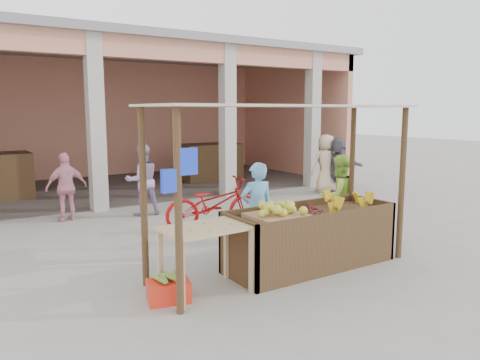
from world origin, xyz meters
TOP-DOWN VIEW (x-y plane):
  - ground at (0.00, 0.00)m, footprint 60.00×60.00m
  - market_building at (0.05, 8.93)m, footprint 14.40×6.40m
  - fruit_stall at (0.50, 0.00)m, footprint 2.60×0.95m
  - stall_awning at (-0.01, 0.06)m, footprint 4.09×1.35m
  - banana_heap at (1.20, -0.00)m, footprint 1.17×0.64m
  - melon_tray at (-0.10, 0.05)m, footprint 0.77×0.67m
  - berry_heap at (0.45, -0.05)m, footprint 0.49×0.40m
  - side_table at (-1.30, -0.08)m, footprint 1.11×0.77m
  - papaya_pile at (-1.30, -0.08)m, footprint 0.75×0.43m
  - red_crate at (-1.82, -0.06)m, footprint 0.57×0.47m
  - plantain_bundle at (-1.82, -0.06)m, footprint 0.41×0.29m
  - produce_sacks at (2.91, 5.46)m, footprint 0.75×0.47m
  - vendor_blue at (0.10, 0.83)m, footprint 0.66×0.52m
  - vendor_green at (1.94, 0.89)m, footprint 0.84×0.59m
  - motorcycle at (0.37, 2.67)m, footprint 1.09×2.11m
  - shopper_b at (-1.86, 4.98)m, footprint 0.94×0.56m
  - shopper_c at (5.07, 4.57)m, footprint 0.96×0.72m
  - shopper_d at (5.25, 4.25)m, footprint 0.65×1.54m
  - shopper_f at (-0.33, 4.62)m, footprint 0.85×0.52m

SIDE VIEW (x-z plane):
  - ground at x=0.00m, z-range 0.00..0.00m
  - red_crate at x=-1.82m, z-range 0.00..0.26m
  - produce_sacks at x=2.91m, z-range 0.00..0.57m
  - plantain_bundle at x=-1.82m, z-range 0.26..0.34m
  - fruit_stall at x=0.50m, z-range 0.00..0.80m
  - motorcycle at x=0.37m, z-range 0.00..1.05m
  - side_table at x=-1.30m, z-range 0.29..1.16m
  - shopper_b at x=-1.86m, z-range 0.00..1.53m
  - vendor_green at x=1.94m, z-range 0.00..1.61m
  - vendor_blue at x=0.10m, z-range 0.00..1.61m
  - shopper_d at x=5.25m, z-range 0.00..1.66m
  - shopper_f at x=-0.33m, z-range 0.00..1.71m
  - berry_heap at x=0.45m, z-range 0.80..0.95m
  - melon_tray at x=-0.10m, z-range 0.79..1.00m
  - banana_heap at x=1.20m, z-range 0.80..1.01m
  - shopper_c at x=5.07m, z-range 0.00..1.81m
  - papaya_pile at x=-1.30m, z-range 0.87..1.09m
  - stall_awning at x=-0.01m, z-range 0.78..3.17m
  - market_building at x=0.05m, z-range 0.60..4.80m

